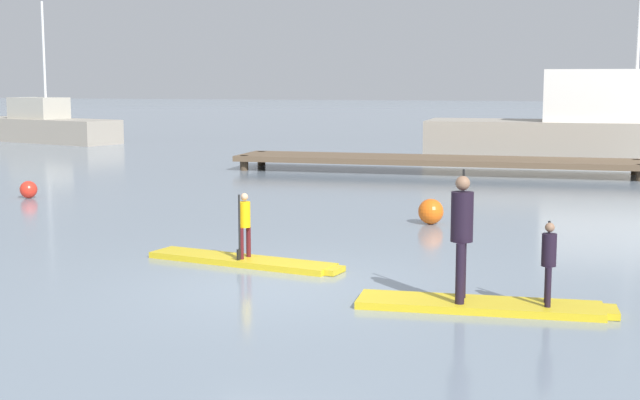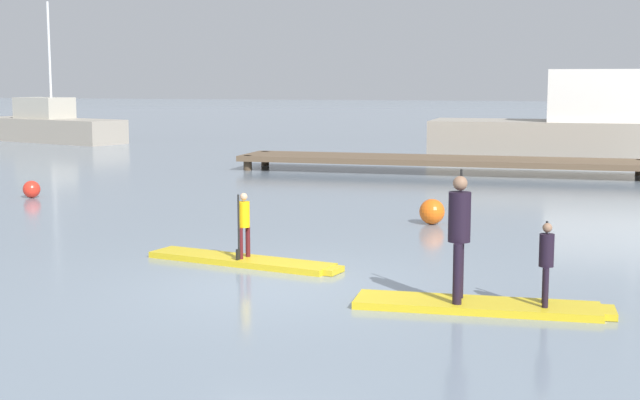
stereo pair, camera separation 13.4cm
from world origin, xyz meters
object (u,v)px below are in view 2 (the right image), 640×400
fishing_boat_white_large (587,129)px  fishing_boat_green_midground (50,126)px  paddler_child_solo (244,222)px  paddler_child_front (546,259)px  mooring_buoy_mid (432,212)px  mooring_buoy_near (32,189)px  paddleboard_near (244,261)px  paddleboard_far (482,306)px  paddler_adult (459,230)px

fishing_boat_white_large → fishing_boat_green_midground: size_ratio=1.18×
paddler_child_solo → paddler_child_front: size_ratio=0.99×
paddler_child_front → mooring_buoy_mid: 7.22m
mooring_buoy_near → paddler_child_solo: bearing=-38.4°
paddler_child_front → mooring_buoy_near: bearing=147.3°
paddleboard_near → paddler_child_front: 5.26m
fishing_boat_green_midground → mooring_buoy_near: (11.17, -18.84, -0.55)m
paddler_child_front → paddler_child_solo: bearing=158.5°
paddler_child_front → mooring_buoy_mid: size_ratio=2.03×
fishing_boat_green_midground → mooring_buoy_near: bearing=-59.3°
paddleboard_far → paddler_child_front: size_ratio=3.13×
paddler_adult → fishing_boat_white_large: 21.61m
paddler_adult → fishing_boat_white_large: bearing=84.3°
paddler_child_front → mooring_buoy_mid: (-2.43, 6.79, -0.44)m
paddleboard_far → fishing_boat_green_midground: (-23.34, 27.23, 0.72)m
paddleboard_far → fishing_boat_white_large: bearing=85.1°
paddleboard_near → mooring_buoy_near: bearing=141.7°
paddler_adult → mooring_buoy_near: paddler_adult is taller
paddler_child_solo → mooring_buoy_near: 10.38m
paddler_child_front → fishing_boat_white_large: (1.02, 21.45, 0.58)m
mooring_buoy_near → mooring_buoy_mid: bearing=-8.4°
fishing_boat_green_midground → mooring_buoy_mid: 29.79m
paddler_child_solo → mooring_buoy_near: size_ratio=2.44×
paddler_adult → fishing_boat_green_midground: fishing_boat_green_midground is taller
paddler_child_front → fishing_boat_white_large: 21.48m
fishing_boat_white_large → mooring_buoy_near: bearing=-136.9°
paddler_child_front → mooring_buoy_near: 15.43m
paddler_adult → paddler_child_front: bearing=2.8°
paddler_adult → mooring_buoy_mid: 7.01m
paddler_adult → paddleboard_near: bearing=152.1°
paddleboard_far → paddler_adult: bearing=-178.6°
paddleboard_near → paddler_child_front: paddler_child_front is taller
fishing_boat_white_large → paddler_child_solo: bearing=-106.7°
paddler_child_solo → mooring_buoy_mid: size_ratio=2.01×
mooring_buoy_mid → fishing_boat_white_large: bearing=76.8°
paddler_child_solo → fishing_boat_green_midground: size_ratio=0.12×
paddler_child_solo → mooring_buoy_mid: (2.41, 4.88, -0.43)m
fishing_boat_white_large → paddleboard_near: bearing=-106.7°
paddleboard_near → paddler_child_solo: bearing=-70.1°
paddler_adult → fishing_boat_white_large: (2.14, 21.51, 0.23)m
paddler_adult → fishing_boat_white_large: size_ratio=0.17×
paddleboard_far → fishing_boat_green_midground: fishing_boat_green_midground is taller
paddleboard_near → fishing_boat_green_midground: fishing_boat_green_midground is taller
paddler_child_solo → paddleboard_far: (4.04, -1.96, -0.65)m
fishing_boat_white_large → mooring_buoy_mid: size_ratio=19.24×
mooring_buoy_near → mooring_buoy_mid: (10.54, -1.55, 0.05)m
paddleboard_near → paddler_child_solo: size_ratio=3.24×
paddleboard_far → fishing_boat_white_large: 21.61m
paddleboard_near → paddler_adult: bearing=-27.9°
paddler_child_solo → paddleboard_near: bearing=109.9°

